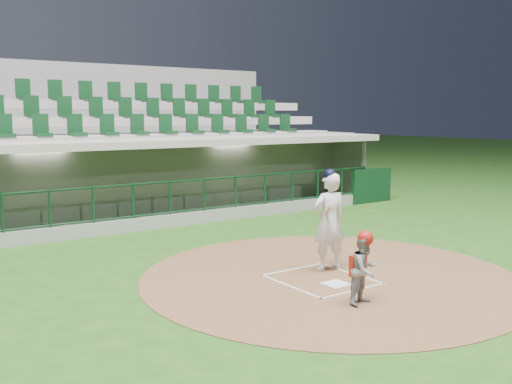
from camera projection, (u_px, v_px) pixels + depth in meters
ground at (311, 276)px, 10.89m from camera, size 120.00×120.00×0.00m
dirt_circle at (330, 276)px, 10.90m from camera, size 7.20×7.20×0.01m
home_plate at (336, 284)px, 10.32m from camera, size 0.43×0.43×0.02m
batter_box_chalk at (321, 279)px, 10.64m from camera, size 1.55×1.80×0.01m
dugout_structure at (146, 185)px, 17.18m from camera, size 16.40×3.70×3.00m
seating_deck at (105, 163)px, 19.55m from camera, size 17.00×6.72×5.15m
batter at (329, 220)px, 11.19m from camera, size 0.93×0.93×2.02m
catcher at (364, 268)px, 9.21m from camera, size 0.63×0.54×1.22m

